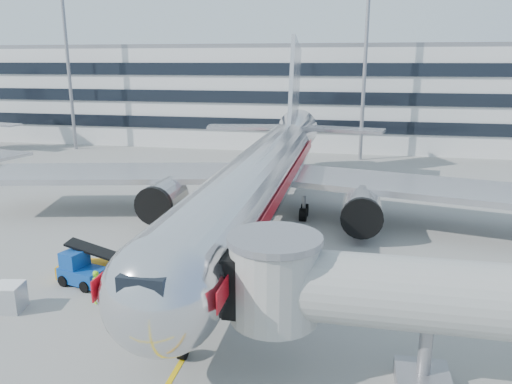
% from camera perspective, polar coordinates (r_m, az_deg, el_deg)
% --- Properties ---
extents(ground, '(180.00, 180.00, 0.00)m').
position_cam_1_polar(ground, '(31.06, -3.31, -10.46)').
color(ground, gray).
rests_on(ground, ground).
extents(lead_in_line, '(0.25, 70.00, 0.01)m').
position_cam_1_polar(lead_in_line, '(40.09, 0.29, -4.47)').
color(lead_in_line, yellow).
rests_on(lead_in_line, ground).
extents(main_jet, '(50.95, 48.70, 16.06)m').
position_cam_1_polar(main_jet, '(40.54, 0.77, 1.97)').
color(main_jet, silver).
rests_on(main_jet, ground).
extents(jet_bridge, '(17.80, 4.50, 7.00)m').
position_cam_1_polar(jet_bridge, '(21.87, 23.70, -11.90)').
color(jet_bridge, silver).
rests_on(jet_bridge, ground).
extents(terminal, '(150.00, 24.25, 15.60)m').
position_cam_1_polar(terminal, '(85.57, 6.59, 11.07)').
color(terminal, silver).
rests_on(terminal, ground).
extents(light_mast_west, '(2.40, 1.20, 25.45)m').
position_cam_1_polar(light_mast_west, '(81.04, -20.82, 15.05)').
color(light_mast_west, gray).
rests_on(light_mast_west, ground).
extents(light_mast_centre, '(2.40, 1.20, 25.45)m').
position_cam_1_polar(light_mast_centre, '(69.16, 12.45, 15.84)').
color(light_mast_centre, gray).
rests_on(light_mast_centre, ground).
extents(belt_loader, '(5.31, 2.28, 2.50)m').
position_cam_1_polar(belt_loader, '(32.83, -17.39, -8.35)').
color(belt_loader, '#F8A40A').
rests_on(belt_loader, ground).
extents(baggage_tug, '(3.07, 2.37, 2.06)m').
position_cam_1_polar(baggage_tug, '(32.50, -19.43, -8.41)').
color(baggage_tug, navy).
rests_on(baggage_tug, ground).
extents(cargo_container_front, '(1.64, 1.64, 1.51)m').
position_cam_1_polar(cargo_container_front, '(30.83, -26.37, -10.73)').
color(cargo_container_front, '#BBBEC3').
rests_on(cargo_container_front, ground).
extents(ramp_worker, '(0.74, 0.84, 1.92)m').
position_cam_1_polar(ramp_worker, '(29.78, -17.65, -10.30)').
color(ramp_worker, '#7BDA17').
rests_on(ramp_worker, ground).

